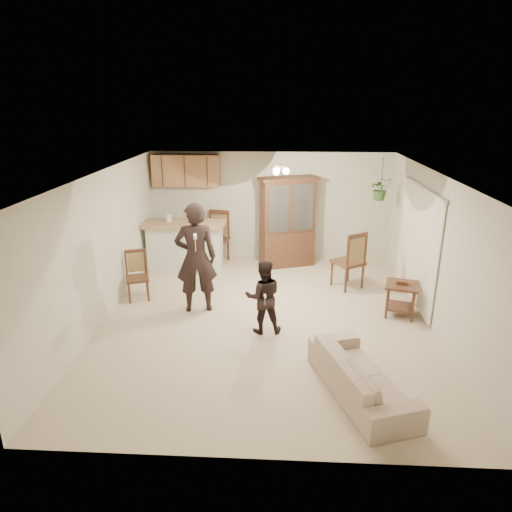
# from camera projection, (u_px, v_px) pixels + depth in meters

# --- Properties ---
(floor) EXTENTS (6.50, 6.50, 0.00)m
(floor) POSITION_uv_depth(u_px,v_px,m) (265.00, 319.00, 7.91)
(floor) COLOR #C6AF95
(floor) RESTS_ON ground
(ceiling) EXTENTS (5.50, 6.50, 0.02)m
(ceiling) POSITION_uv_depth(u_px,v_px,m) (266.00, 175.00, 7.09)
(ceiling) COLOR silver
(ceiling) RESTS_ON wall_back
(wall_back) EXTENTS (5.50, 0.02, 2.50)m
(wall_back) POSITION_uv_depth(u_px,v_px,m) (271.00, 207.00, 10.57)
(wall_back) COLOR beige
(wall_back) RESTS_ON ground
(wall_front) EXTENTS (5.50, 0.02, 2.50)m
(wall_front) POSITION_uv_depth(u_px,v_px,m) (254.00, 356.00, 4.43)
(wall_front) COLOR beige
(wall_front) RESTS_ON ground
(wall_left) EXTENTS (0.02, 6.50, 2.50)m
(wall_left) POSITION_uv_depth(u_px,v_px,m) (102.00, 248.00, 7.64)
(wall_left) COLOR beige
(wall_left) RESTS_ON ground
(wall_right) EXTENTS (0.02, 6.50, 2.50)m
(wall_right) POSITION_uv_depth(u_px,v_px,m) (436.00, 254.00, 7.36)
(wall_right) COLOR beige
(wall_right) RESTS_ON ground
(breakfast_bar) EXTENTS (1.60, 0.55, 1.00)m
(breakfast_bar) POSITION_uv_depth(u_px,v_px,m) (186.00, 248.00, 10.06)
(breakfast_bar) COLOR silver
(breakfast_bar) RESTS_ON floor
(bar_top) EXTENTS (1.75, 0.70, 0.08)m
(bar_top) POSITION_uv_depth(u_px,v_px,m) (184.00, 224.00, 9.88)
(bar_top) COLOR tan
(bar_top) RESTS_ON breakfast_bar
(upper_cabinets) EXTENTS (1.50, 0.34, 0.70)m
(upper_cabinets) POSITION_uv_depth(u_px,v_px,m) (186.00, 170.00, 10.22)
(upper_cabinets) COLOR brown
(upper_cabinets) RESTS_ON wall_back
(vertical_blinds) EXTENTS (0.06, 2.30, 2.10)m
(vertical_blinds) POSITION_uv_depth(u_px,v_px,m) (417.00, 246.00, 8.26)
(vertical_blinds) COLOR white
(vertical_blinds) RESTS_ON wall_right
(ceiling_fixture) EXTENTS (0.36, 0.36, 0.20)m
(ceiling_fixture) POSITION_uv_depth(u_px,v_px,m) (280.00, 170.00, 8.25)
(ceiling_fixture) COLOR #FFE6BF
(ceiling_fixture) RESTS_ON ceiling
(hanging_plant) EXTENTS (0.43, 0.37, 0.48)m
(hanging_plant) POSITION_uv_depth(u_px,v_px,m) (381.00, 189.00, 9.45)
(hanging_plant) COLOR #2D4E1F
(hanging_plant) RESTS_ON ceiling
(plant_cord) EXTENTS (0.01, 0.01, 0.65)m
(plant_cord) POSITION_uv_depth(u_px,v_px,m) (382.00, 173.00, 9.34)
(plant_cord) COLOR black
(plant_cord) RESTS_ON ceiling
(sofa) EXTENTS (1.28, 2.01, 0.73)m
(sofa) POSITION_uv_depth(u_px,v_px,m) (362.00, 369.00, 5.80)
(sofa) COLOR beige
(sofa) RESTS_ON floor
(adult) EXTENTS (0.73, 0.55, 1.80)m
(adult) POSITION_uv_depth(u_px,v_px,m) (196.00, 263.00, 7.98)
(adult) COLOR black
(adult) RESTS_ON floor
(child) EXTENTS (0.71, 0.59, 1.35)m
(child) POSITION_uv_depth(u_px,v_px,m) (263.00, 293.00, 7.29)
(child) COLOR black
(child) RESTS_ON floor
(china_hutch) EXTENTS (1.37, 0.89, 2.01)m
(china_hutch) POSITION_uv_depth(u_px,v_px,m) (287.00, 223.00, 10.18)
(china_hutch) COLOR #3D2216
(china_hutch) RESTS_ON floor
(side_table) EXTENTS (0.66, 0.66, 0.65)m
(side_table) POSITION_uv_depth(u_px,v_px,m) (401.00, 299.00, 7.97)
(side_table) COLOR #3D2216
(side_table) RESTS_ON floor
(chair_bar) EXTENTS (0.53, 0.53, 0.94)m
(chair_bar) POSITION_uv_depth(u_px,v_px,m) (138.00, 286.00, 8.64)
(chair_bar) COLOR #3D2216
(chair_bar) RESTS_ON floor
(chair_hutch_left) EXTENTS (0.65, 0.65, 1.19)m
(chair_hutch_left) POSITION_uv_depth(u_px,v_px,m) (216.00, 248.00, 10.58)
(chair_hutch_left) COLOR #3D2216
(chair_hutch_left) RESTS_ON floor
(chair_hutch_right) EXTENTS (0.72, 0.72, 1.18)m
(chair_hutch_right) POSITION_uv_depth(u_px,v_px,m) (347.00, 271.00, 9.17)
(chair_hutch_right) COLOR #3D2216
(chair_hutch_right) RESTS_ON floor
(controller_adult) EXTENTS (0.09, 0.18, 0.05)m
(controller_adult) POSITION_uv_depth(u_px,v_px,m) (195.00, 236.00, 7.35)
(controller_adult) COLOR white
(controller_adult) RESTS_ON adult
(controller_child) EXTENTS (0.05, 0.11, 0.03)m
(controller_child) POSITION_uv_depth(u_px,v_px,m) (265.00, 296.00, 6.99)
(controller_child) COLOR white
(controller_child) RESTS_ON child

